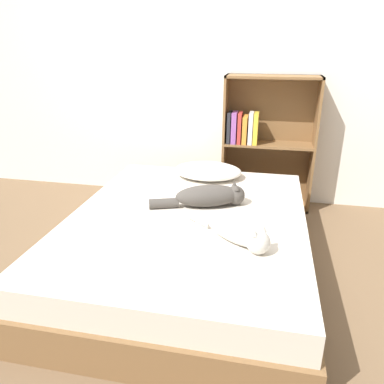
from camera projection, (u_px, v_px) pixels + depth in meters
The scene contains 7 objects.
ground_plane at pixel (188, 268), 2.47m from camera, with size 8.00×8.00×0.00m, color brown.
wall_back at pixel (220, 59), 3.21m from camera, with size 8.00×0.06×2.50m.
bed at pixel (188, 243), 2.40m from camera, with size 1.48×1.87×0.39m.
pillow at pixel (208, 171), 2.95m from camera, with size 0.53×0.38×0.11m.
cat_light at pixel (237, 232), 1.99m from camera, with size 0.50×0.41×0.15m.
cat_dark at pixel (210, 196), 2.44m from camera, with size 0.61×0.31×0.15m.
bookshelf at pixel (264, 140), 3.25m from camera, with size 0.77×0.26×1.14m.
Camera 1 is at (0.46, -2.05, 1.39)m, focal length 35.00 mm.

